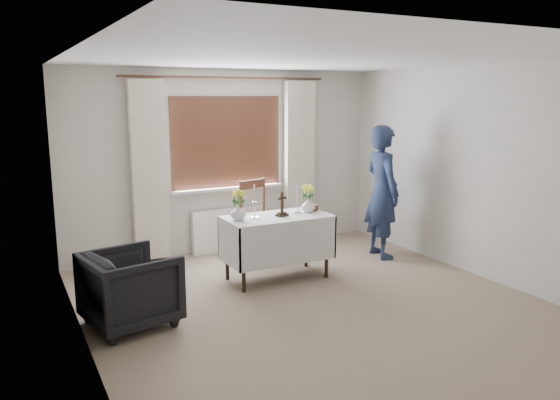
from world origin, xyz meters
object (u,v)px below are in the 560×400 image
at_px(armchair, 131,288).
at_px(wooden_cross, 282,204).
at_px(altar_table, 277,248).
at_px(person, 382,192).
at_px(flower_vase_right, 308,205).
at_px(flower_vase_left, 238,212).
at_px(wooden_chair, 262,219).

height_order(armchair, wooden_cross, wooden_cross).
xyz_separation_m(altar_table, armchair, (-1.84, -0.54, -0.02)).
height_order(altar_table, wooden_cross, wooden_cross).
bearing_deg(person, flower_vase_right, 104.78).
bearing_deg(flower_vase_left, wooden_cross, -5.17).
relative_size(altar_table, person, 0.70).
bearing_deg(armchair, flower_vase_left, -78.97).
bearing_deg(person, armchair, 109.14).
relative_size(wooden_chair, armchair, 1.31).
distance_m(person, wooden_cross, 1.63).
xyz_separation_m(armchair, wooden_cross, (1.89, 0.51, 0.54)).
bearing_deg(altar_table, wooden_chair, 75.08).
xyz_separation_m(armchair, person, (3.50, 0.71, 0.52)).
bearing_deg(armchair, flower_vase_right, -87.67).
xyz_separation_m(armchair, flower_vase_left, (1.35, 0.56, 0.49)).
distance_m(wooden_chair, flower_vase_left, 1.19).
distance_m(wooden_chair, flower_vase_right, 0.96).
distance_m(wooden_chair, person, 1.64).
distance_m(altar_table, flower_vase_left, 0.68).
relative_size(wooden_cross, flower_vase_right, 1.63).
relative_size(altar_table, wooden_cross, 4.35).
xyz_separation_m(wooden_chair, flower_vase_left, (-0.72, -0.88, 0.34)).
height_order(wooden_cross, flower_vase_left, wooden_cross).
bearing_deg(wooden_chair, altar_table, -119.49).
bearing_deg(person, wooden_chair, 70.55).
bearing_deg(flower_vase_left, altar_table, -2.32).
distance_m(wooden_chair, wooden_cross, 1.02).
height_order(altar_table, flower_vase_left, flower_vase_left).
relative_size(altar_table, flower_vase_right, 7.10).
height_order(wooden_chair, flower_vase_right, wooden_chair).
bearing_deg(wooden_cross, flower_vase_left, 158.88).
xyz_separation_m(wooden_chair, person, (1.42, -0.73, 0.37)).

